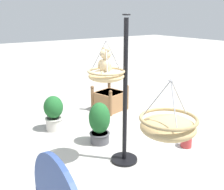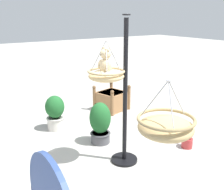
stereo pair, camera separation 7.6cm
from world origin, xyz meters
The scene contains 9 objects.
ground_plane centered at (0.00, 0.00, 0.00)m, with size 40.00×40.00×0.00m, color #ADAAA3.
display_pole_central centered at (-0.10, -0.11, 0.72)m, with size 0.44×0.44×2.36m.
hanging_basket_with_teddy centered at (0.05, 0.14, 1.47)m, with size 0.57×0.57×0.62m.
teddy_bear centered at (0.05, 0.16, 1.65)m, with size 0.28×0.26×0.41m.
hanging_basket_left_high centered at (-1.45, 0.37, 1.23)m, with size 0.61×0.61×0.62m.
wooden_planter_box centered at (2.09, -1.32, 0.26)m, with size 0.83×0.84×0.64m.
potted_plant_fern_front centered at (0.69, -0.13, 0.40)m, with size 0.40×0.40×0.80m.
potted_plant_flowering_red centered at (1.74, 0.33, 0.38)m, with size 0.40×0.40×0.74m.
watering_can centered at (-0.36, -1.34, 0.10)m, with size 0.35×0.20×0.30m.
Camera 1 is at (-3.24, 2.34, 2.36)m, focal length 42.98 mm.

